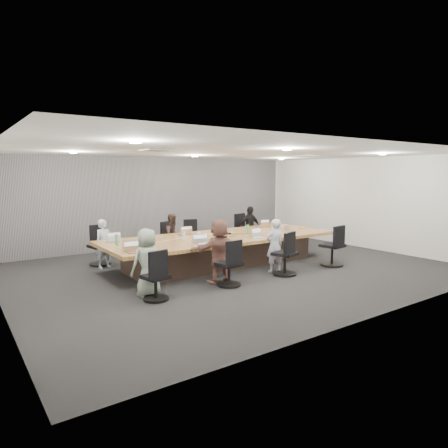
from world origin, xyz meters
TOP-DOWN VIEW (x-y plane):
  - floor at (0.00, 0.00)m, footprint 10.00×8.00m
  - ceiling at (0.00, 0.00)m, footprint 10.00×8.00m
  - wall_back at (0.00, 4.00)m, footprint 10.00×0.00m
  - wall_front at (0.00, -4.00)m, footprint 10.00×0.00m
  - wall_right at (5.00, 0.00)m, footprint 0.00×8.00m
  - curtain at (0.00, 3.92)m, footprint 9.80×0.04m
  - conference_table at (0.00, 0.50)m, footprint 6.00×2.20m
  - chair_0 at (-2.56, 2.20)m, footprint 0.64×0.64m
  - chair_1 at (-0.66, 2.20)m, footprint 0.61×0.61m
  - chair_2 at (0.26, 2.20)m, footprint 0.64×0.64m
  - chair_3 at (1.98, 2.20)m, footprint 0.69×0.69m
  - chair_4 at (-2.63, -1.20)m, footprint 0.57×0.57m
  - chair_5 at (-0.99, -1.20)m, footprint 0.58×0.58m
  - chair_6 at (0.57, -1.20)m, footprint 0.70×0.70m
  - chair_7 at (2.19, -1.20)m, footprint 0.66×0.66m
  - person_0 at (-2.56, 1.85)m, footprint 0.49×0.38m
  - laptop_0 at (-2.56, 1.30)m, footprint 0.32×0.23m
  - person_1 at (-0.66, 1.85)m, footprint 0.66×0.55m
  - laptop_1 at (-0.66, 1.30)m, footprint 0.34×0.24m
  - person_3 at (1.98, 1.85)m, footprint 0.79×0.37m
  - laptop_3 at (1.98, 1.30)m, footprint 0.32×0.24m
  - person_4 at (-2.63, -0.85)m, footprint 0.66×0.46m
  - laptop_4 at (-2.63, -0.30)m, footprint 0.36×0.27m
  - person_5 at (-0.99, -0.85)m, footprint 1.28×0.47m
  - laptop_5 at (-0.99, -0.30)m, footprint 0.40×0.32m
  - person_6 at (0.57, -0.85)m, footprint 0.49×0.36m
  - laptop_6 at (0.57, -0.30)m, footprint 0.40×0.32m
  - bottle_green_left at (-2.65, 0.71)m, footprint 0.08×0.08m
  - bottle_green_right at (0.81, 0.48)m, footprint 0.07×0.07m
  - bottle_clear at (-1.16, 0.37)m, footprint 0.09×0.09m
  - cup_white_far at (-0.52, 0.74)m, footprint 0.12×0.12m
  - cup_white_near at (1.96, 0.74)m, footprint 0.09×0.09m
  - mug_brown at (-2.65, 0.06)m, footprint 0.10×0.10m
  - mic_left at (-0.45, 0.15)m, footprint 0.17×0.12m
  - mic_right at (0.30, 0.67)m, footprint 0.19×0.14m
  - stapler at (-0.21, 0.11)m, footprint 0.16×0.05m
  - canvas_bag at (2.03, 0.39)m, footprint 0.29×0.22m
  - snack_packet at (2.65, 0.28)m, footprint 0.18×0.13m

SIDE VIEW (x-z plane):
  - floor at x=0.00m, z-range 0.00..0.00m
  - chair_4 at x=-2.63m, z-range 0.00..0.72m
  - chair_1 at x=-0.66m, z-range 0.00..0.73m
  - chair_2 at x=0.26m, z-range 0.00..0.74m
  - chair_5 at x=-0.99m, z-range 0.00..0.76m
  - conference_table at x=0.00m, z-range 0.03..0.77m
  - chair_0 at x=-2.56m, z-range 0.00..0.82m
  - chair_6 at x=0.57m, z-range 0.00..0.83m
  - chair_7 at x=2.19m, z-range 0.00..0.86m
  - chair_3 at x=1.98m, z-range 0.00..0.86m
  - person_0 at x=-2.56m, z-range 0.00..1.20m
  - person_1 at x=-0.66m, z-range 0.00..1.23m
  - person_6 at x=0.57m, z-range 0.00..1.26m
  - person_4 at x=-2.63m, z-range 0.00..1.28m
  - person_3 at x=1.98m, z-range 0.00..1.31m
  - person_5 at x=-0.99m, z-range 0.00..1.36m
  - laptop_0 at x=-2.56m, z-range 0.74..0.76m
  - laptop_1 at x=-0.66m, z-range 0.74..0.76m
  - laptop_3 at x=1.98m, z-range 0.74..0.76m
  - laptop_4 at x=-2.63m, z-range 0.74..0.76m
  - laptop_5 at x=-0.99m, z-range 0.74..0.76m
  - laptop_6 at x=0.57m, z-range 0.74..0.76m
  - mic_left at x=-0.45m, z-range 0.74..0.77m
  - mic_right at x=0.30m, z-range 0.74..0.77m
  - snack_packet at x=2.65m, z-range 0.74..0.78m
  - stapler at x=-0.21m, z-range 0.74..0.80m
  - cup_white_near at x=1.96m, z-range 0.74..0.84m
  - mug_brown at x=-2.65m, z-range 0.74..0.85m
  - cup_white_far at x=-0.52m, z-range 0.74..0.85m
  - canvas_bag at x=2.03m, z-range 0.74..0.88m
  - bottle_green_right at x=0.81m, z-range 0.74..0.96m
  - bottle_clear at x=-1.16m, z-range 0.74..0.97m
  - bottle_green_left at x=-2.65m, z-range 0.74..0.98m
  - wall_back at x=0.00m, z-range 0.00..2.80m
  - wall_front at x=0.00m, z-range 0.00..2.80m
  - wall_right at x=5.00m, z-range 0.00..2.80m
  - curtain at x=0.00m, z-range 0.00..2.80m
  - ceiling at x=0.00m, z-range 2.80..2.80m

